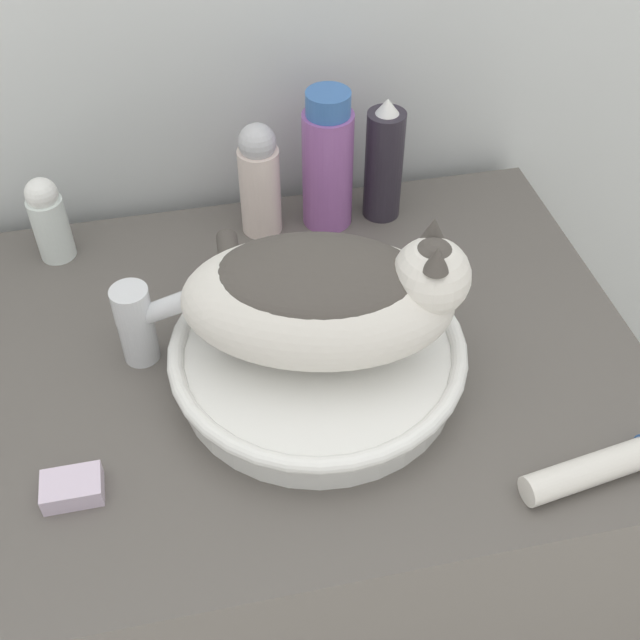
# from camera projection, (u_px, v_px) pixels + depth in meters

# --- Properties ---
(vanity_counter) EXTENTS (0.90, 0.64, 0.81)m
(vanity_counter) POSITION_uv_depth(u_px,v_px,m) (286.00, 524.00, 1.28)
(vanity_counter) COLOR #56514C
(vanity_counter) RESTS_ON ground_plane
(sink_basin) EXTENTS (0.35, 0.35, 0.06)m
(sink_basin) POSITION_uv_depth(u_px,v_px,m) (318.00, 357.00, 0.95)
(sink_basin) COLOR white
(sink_basin) RESTS_ON vanity_counter
(cat) EXTENTS (0.34, 0.32, 0.17)m
(cat) POSITION_uv_depth(u_px,v_px,m) (325.00, 294.00, 0.88)
(cat) COLOR silver
(cat) RESTS_ON sink_basin
(faucet) EXTENTS (0.13, 0.07, 0.14)m
(faucet) POSITION_uv_depth(u_px,v_px,m) (145.00, 319.00, 0.95)
(faucet) COLOR silver
(faucet) RESTS_ON vanity_counter
(deodorant_stick) EXTENTS (0.05, 0.05, 0.13)m
(deodorant_stick) POSITION_uv_depth(u_px,v_px,m) (49.00, 219.00, 1.09)
(deodorant_stick) COLOR silver
(deodorant_stick) RESTS_ON vanity_counter
(hairspray_can_black) EXTENTS (0.05, 0.05, 0.19)m
(hairspray_can_black) POSITION_uv_depth(u_px,v_px,m) (384.00, 163.00, 1.14)
(hairspray_can_black) COLOR #28232D
(hairspray_can_black) RESTS_ON vanity_counter
(lotion_bottle_white) EXTENTS (0.06, 0.06, 0.17)m
(lotion_bottle_white) POSITION_uv_depth(u_px,v_px,m) (259.00, 180.00, 1.12)
(lotion_bottle_white) COLOR silver
(lotion_bottle_white) RESTS_ON vanity_counter
(mouthwash_bottle) EXTENTS (0.07, 0.07, 0.21)m
(mouthwash_bottle) POSITION_uv_depth(u_px,v_px,m) (328.00, 162.00, 1.12)
(mouthwash_bottle) COLOR #93569E
(mouthwash_bottle) RESTS_ON vanity_counter
(cream_tube) EXTENTS (0.17, 0.06, 0.04)m
(cream_tube) POSITION_uv_depth(u_px,v_px,m) (596.00, 469.00, 0.85)
(cream_tube) COLOR silver
(cream_tube) RESTS_ON vanity_counter
(soap_bar) EXTENTS (0.06, 0.04, 0.02)m
(soap_bar) POSITION_uv_depth(u_px,v_px,m) (72.00, 488.00, 0.84)
(soap_bar) COLOR silver
(soap_bar) RESTS_ON vanity_counter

